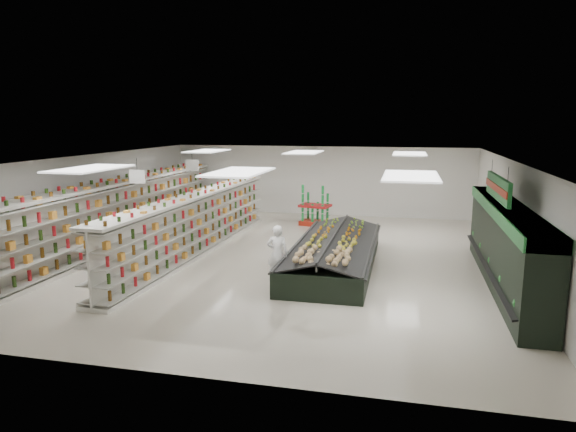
% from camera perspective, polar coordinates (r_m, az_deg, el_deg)
% --- Properties ---
extents(floor, '(16.00, 16.00, 0.00)m').
position_cam_1_polar(floor, '(16.70, -0.96, -4.62)').
color(floor, beige).
rests_on(floor, ground).
extents(ceiling, '(14.00, 16.00, 0.02)m').
position_cam_1_polar(ceiling, '(16.16, -0.99, 6.40)').
color(ceiling, white).
rests_on(ceiling, wall_back).
extents(wall_back, '(14.00, 0.02, 3.20)m').
position_cam_1_polar(wall_back, '(24.12, 3.60, 3.93)').
color(wall_back, white).
rests_on(wall_back, floor).
extents(wall_front, '(14.00, 0.02, 3.20)m').
position_cam_1_polar(wall_front, '(9.01, -13.40, -7.64)').
color(wall_front, white).
rests_on(wall_front, floor).
extents(wall_left, '(0.02, 16.00, 3.20)m').
position_cam_1_polar(wall_left, '(19.25, -21.65, 1.53)').
color(wall_left, white).
rests_on(wall_left, floor).
extents(wall_right, '(0.02, 16.00, 3.20)m').
position_cam_1_polar(wall_right, '(16.19, 23.84, -0.21)').
color(wall_right, white).
rests_on(wall_right, floor).
extents(produce_wall_case, '(0.93, 8.00, 2.20)m').
position_cam_1_polar(produce_wall_case, '(14.73, 23.02, -2.57)').
color(produce_wall_case, black).
rests_on(produce_wall_case, floor).
extents(aisle_sign_near, '(0.52, 0.06, 0.75)m').
position_cam_1_polar(aisle_sign_near, '(15.74, -16.39, 4.22)').
color(aisle_sign_near, white).
rests_on(aisle_sign_near, ceiling).
extents(aisle_sign_far, '(0.52, 0.06, 0.75)m').
position_cam_1_polar(aisle_sign_far, '(19.31, -10.59, 5.56)').
color(aisle_sign_far, white).
rests_on(aisle_sign_far, ceiling).
extents(hortifruti_banner, '(0.12, 3.20, 0.95)m').
position_cam_1_polar(hortifruti_banner, '(14.44, 22.30, 2.93)').
color(hortifruti_banner, '#1D6E2D').
rests_on(hortifruti_banner, ceiling).
extents(gondola_left, '(1.18, 13.32, 2.31)m').
position_cam_1_polar(gondola_left, '(19.25, -17.77, 0.14)').
color(gondola_left, silver).
rests_on(gondola_left, floor).
extents(gondola_center, '(1.24, 11.48, 1.99)m').
position_cam_1_polar(gondola_center, '(17.38, -10.18, -1.10)').
color(gondola_center, silver).
rests_on(gondola_center, floor).
extents(produce_island, '(2.45, 6.73, 1.00)m').
position_cam_1_polar(produce_island, '(15.70, 5.20, -3.93)').
color(produce_island, black).
rests_on(produce_island, floor).
extents(soda_endcap, '(1.38, 1.07, 1.58)m').
position_cam_1_polar(soda_endcap, '(21.68, 3.04, 0.97)').
color(soda_endcap, '#A12212').
rests_on(soda_endcap, floor).
extents(shopper_main, '(0.62, 0.44, 1.60)m').
position_cam_1_polar(shopper_main, '(14.02, -1.18, -4.20)').
color(shopper_main, silver).
rests_on(shopper_main, floor).
extents(shopper_background, '(0.68, 0.96, 1.81)m').
position_cam_1_polar(shopper_background, '(20.27, -9.62, 0.56)').
color(shopper_background, tan).
rests_on(shopper_background, floor).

